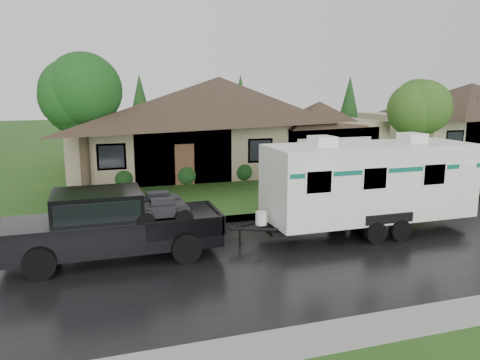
% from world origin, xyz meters
% --- Properties ---
extents(ground, '(140.00, 140.00, 0.00)m').
position_xyz_m(ground, '(0.00, 0.00, 0.00)').
color(ground, '#255019').
rests_on(ground, ground).
extents(road, '(140.00, 8.00, 0.01)m').
position_xyz_m(road, '(0.00, -2.00, 0.01)').
color(road, black).
rests_on(road, ground).
extents(curb, '(140.00, 0.50, 0.15)m').
position_xyz_m(curb, '(0.00, 2.25, 0.07)').
color(curb, gray).
rests_on(curb, ground).
extents(lawn, '(140.00, 26.00, 0.15)m').
position_xyz_m(lawn, '(0.00, 15.00, 0.07)').
color(lawn, '#255019').
rests_on(lawn, ground).
extents(house_main, '(19.44, 10.80, 6.90)m').
position_xyz_m(house_main, '(2.29, 13.84, 3.59)').
color(house_main, '#9A8A68').
rests_on(house_main, lawn).
extents(house_neighbor, '(15.12, 9.72, 6.45)m').
position_xyz_m(house_neighbor, '(22.27, 14.34, 3.32)').
color(house_neighbor, tan).
rests_on(house_neighbor, lawn).
extents(tree_left_green, '(3.93, 3.93, 6.51)m').
position_xyz_m(tree_left_green, '(-6.07, 8.36, 4.67)').
color(tree_left_green, '#382B1E').
rests_on(tree_left_green, lawn).
extents(tree_right_green, '(3.35, 3.35, 5.55)m').
position_xyz_m(tree_right_green, '(11.84, 7.70, 3.99)').
color(tree_right_green, '#382B1E').
rests_on(tree_right_green, lawn).
extents(shrub_row, '(13.60, 1.00, 1.00)m').
position_xyz_m(shrub_row, '(2.00, 9.30, 0.65)').
color(shrub_row, '#143814').
rests_on(shrub_row, lawn).
extents(pickup_truck, '(6.26, 2.38, 2.09)m').
position_xyz_m(pickup_truck, '(-5.41, -0.56, 1.12)').
color(pickup_truck, black).
rests_on(pickup_truck, ground).
extents(travel_trailer, '(7.72, 2.71, 3.46)m').
position_xyz_m(travel_trailer, '(3.40, -0.56, 1.84)').
color(travel_trailer, white).
rests_on(travel_trailer, ground).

